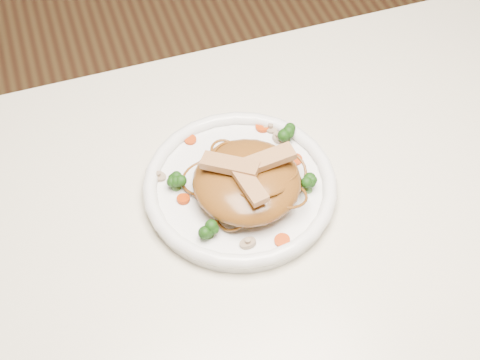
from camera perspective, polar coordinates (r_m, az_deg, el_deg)
name	(u,v)px	position (r m, az deg, el deg)	size (l,w,h in m)	color
table	(290,278)	(1.02, 4.05, -7.98)	(1.20, 0.80, 0.75)	beige
plate	(240,190)	(0.98, 0.00, -0.80)	(0.27, 0.27, 0.02)	white
noodle_mound	(247,181)	(0.94, 0.57, -0.10)	(0.15, 0.15, 0.05)	brown
chicken_a	(267,159)	(0.92, 2.21, 1.68)	(0.08, 0.02, 0.01)	tan
chicken_b	(230,165)	(0.92, -0.82, 1.22)	(0.08, 0.02, 0.01)	tan
chicken_c	(249,183)	(0.90, 0.70, -0.25)	(0.07, 0.02, 0.01)	tan
broccoli_0	(286,133)	(1.02, 3.78, 3.83)	(0.03, 0.03, 0.03)	#19410D
broccoli_1	(176,182)	(0.96, -5.26, -0.14)	(0.02, 0.02, 0.03)	#19410D
broccoli_2	(208,229)	(0.91, -2.61, -4.02)	(0.02, 0.02, 0.03)	#19410D
broccoli_3	(308,184)	(0.96, 5.55, -0.31)	(0.02, 0.02, 0.03)	#19410D
carrot_0	(263,127)	(1.04, 1.86, 4.34)	(0.02, 0.02, 0.01)	#B43206
carrot_1	(183,199)	(0.96, -4.62, -1.54)	(0.02, 0.02, 0.01)	#B43206
carrot_2	(295,159)	(1.00, 4.52, 1.67)	(0.02, 0.02, 0.01)	#B43206
carrot_3	(190,140)	(1.02, -4.05, 3.27)	(0.02, 0.02, 0.01)	#B43206
carrot_4	(282,241)	(0.92, 3.45, -4.93)	(0.02, 0.02, 0.01)	#B43206
mushroom_0	(248,243)	(0.91, 0.64, -5.15)	(0.02, 0.02, 0.01)	tan
mushroom_1	(278,138)	(1.02, 3.07, 3.46)	(0.02, 0.02, 0.01)	tan
mushroom_2	(158,176)	(0.98, -6.64, 0.30)	(0.02, 0.02, 0.01)	tan
mushroom_3	(271,128)	(1.04, 2.49, 4.23)	(0.02, 0.02, 0.01)	tan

